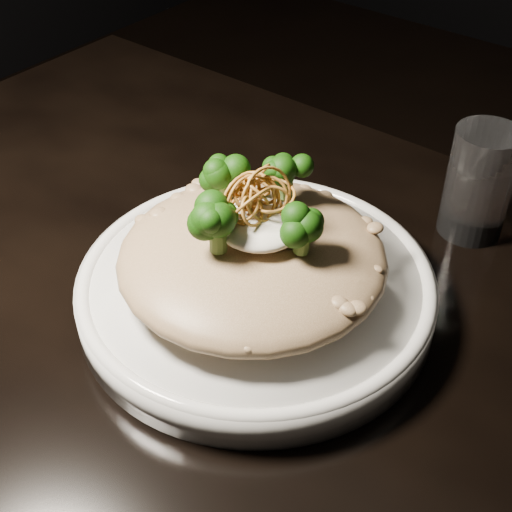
{
  "coord_description": "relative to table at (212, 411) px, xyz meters",
  "views": [
    {
      "loc": [
        0.28,
        -0.29,
        1.19
      ],
      "look_at": [
        -0.0,
        0.07,
        0.81
      ],
      "focal_mm": 50.0,
      "sensor_mm": 36.0,
      "label": 1
    }
  ],
  "objects": [
    {
      "name": "plate",
      "position": [
        -0.0,
        0.07,
        0.1
      ],
      "size": [
        0.31,
        0.31,
        0.03
      ],
      "primitive_type": "cylinder",
      "color": "silver",
      "rests_on": "table"
    },
    {
      "name": "shallots",
      "position": [
        -0.01,
        0.07,
        0.21
      ],
      "size": [
        0.07,
        0.07,
        0.04
      ],
      "primitive_type": null,
      "color": "olive",
      "rests_on": "cheese"
    },
    {
      "name": "broccoli",
      "position": [
        -0.01,
        0.07,
        0.19
      ],
      "size": [
        0.15,
        0.15,
        0.05
      ],
      "primitive_type": null,
      "color": "black",
      "rests_on": "risotto"
    },
    {
      "name": "cheese",
      "position": [
        0.0,
        0.06,
        0.17
      ],
      "size": [
        0.07,
        0.07,
        0.02
      ],
      "primitive_type": "ellipsoid",
      "color": "white",
      "rests_on": "risotto"
    },
    {
      "name": "risotto",
      "position": [
        -0.0,
        0.06,
        0.14
      ],
      "size": [
        0.23,
        0.23,
        0.05
      ],
      "primitive_type": "ellipsoid",
      "color": "brown",
      "rests_on": "plate"
    },
    {
      "name": "drinking_glass",
      "position": [
        0.1,
        0.28,
        0.14
      ],
      "size": [
        0.08,
        0.08,
        0.11
      ],
      "primitive_type": "cylinder",
      "rotation": [
        0.0,
        0.0,
        0.36
      ],
      "color": "white",
      "rests_on": "table"
    },
    {
      "name": "table",
      "position": [
        0.0,
        0.0,
        0.0
      ],
      "size": [
        1.1,
        0.8,
        0.75
      ],
      "color": "black",
      "rests_on": "ground"
    }
  ]
}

